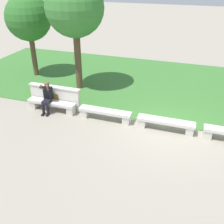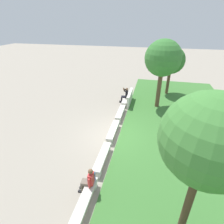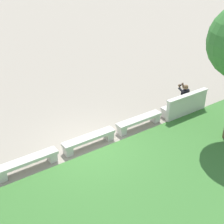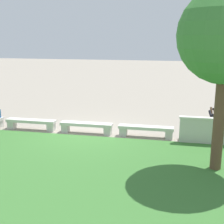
{
  "view_description": "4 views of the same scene",
  "coord_description": "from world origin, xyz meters",
  "px_view_note": "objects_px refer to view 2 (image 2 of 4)",
  "views": [
    {
      "loc": [
        0.77,
        -8.65,
        5.44
      ],
      "look_at": [
        -1.92,
        -0.65,
        0.79
      ],
      "focal_mm": 42.0,
      "sensor_mm": 36.0,
      "label": 1
    },
    {
      "loc": [
        8.78,
        1.97,
        6.38
      ],
      "look_at": [
        -1.6,
        -0.45,
        0.74
      ],
      "focal_mm": 28.0,
      "sensor_mm": 36.0,
      "label": 2
    },
    {
      "loc": [
        4.87,
        8.59,
        6.9
      ],
      "look_at": [
        -1.26,
        -0.29,
        0.97
      ],
      "focal_mm": 50.0,
      "sensor_mm": 36.0,
      "label": 3
    },
    {
      "loc": [
        -3.55,
        11.76,
        3.89
      ],
      "look_at": [
        -1.0,
        -0.34,
        0.87
      ],
      "focal_mm": 50.0,
      "sensor_mm": 36.0,
      "label": 4
    }
  ],
  "objects_px": {
    "bench_far": "(102,158)",
    "person_distant": "(89,180)",
    "person_photographer": "(125,94)",
    "backpack": "(92,178)",
    "tree_right_background": "(171,61)",
    "bench_main": "(126,100)",
    "tree_behind_wall": "(208,141)",
    "tree_left_background": "(163,59)",
    "bench_end": "(85,201)",
    "bench_mid": "(113,131)",
    "bench_near": "(120,113)"
  },
  "relations": [
    {
      "from": "bench_far",
      "to": "person_photographer",
      "type": "xyz_separation_m",
      "value": [
        -7.44,
        -0.08,
        0.43
      ]
    },
    {
      "from": "bench_mid",
      "to": "person_distant",
      "type": "relative_size",
      "value": 1.71
    },
    {
      "from": "person_distant",
      "to": "tree_behind_wall",
      "type": "bearing_deg",
      "value": 75.24
    },
    {
      "from": "person_distant",
      "to": "backpack",
      "type": "xyz_separation_m",
      "value": [
        -0.17,
        0.07,
        -0.05
      ]
    },
    {
      "from": "person_photographer",
      "to": "bench_far",
      "type": "bearing_deg",
      "value": 0.59
    },
    {
      "from": "bench_near",
      "to": "person_distant",
      "type": "xyz_separation_m",
      "value": [
        6.62,
        -0.07,
        0.37
      ]
    },
    {
      "from": "backpack",
      "to": "tree_left_background",
      "type": "xyz_separation_m",
      "value": [
        -8.8,
        2.62,
        3.24
      ]
    },
    {
      "from": "bench_far",
      "to": "person_photographer",
      "type": "distance_m",
      "value": 7.46
    },
    {
      "from": "person_photographer",
      "to": "tree_behind_wall",
      "type": "distance_m",
      "value": 11.15
    },
    {
      "from": "bench_far",
      "to": "tree_right_background",
      "type": "height_order",
      "value": "tree_right_background"
    },
    {
      "from": "person_photographer",
      "to": "backpack",
      "type": "distance_m",
      "value": 9.02
    },
    {
      "from": "person_photographer",
      "to": "bench_mid",
      "type": "bearing_deg",
      "value": 0.88
    },
    {
      "from": "bench_end",
      "to": "bench_near",
      "type": "bearing_deg",
      "value": 180.0
    },
    {
      "from": "person_photographer",
      "to": "tree_behind_wall",
      "type": "xyz_separation_m",
      "value": [
        10.11,
        3.48,
        3.17
      ]
    },
    {
      "from": "bench_far",
      "to": "backpack",
      "type": "height_order",
      "value": "backpack"
    },
    {
      "from": "person_photographer",
      "to": "tree_behind_wall",
      "type": "bearing_deg",
      "value": 19.02
    },
    {
      "from": "bench_far",
      "to": "backpack",
      "type": "bearing_deg",
      "value": 0.26
    },
    {
      "from": "bench_main",
      "to": "person_photographer",
      "type": "relative_size",
      "value": 1.64
    },
    {
      "from": "tree_behind_wall",
      "to": "tree_left_background",
      "type": "bearing_deg",
      "value": -175.5
    },
    {
      "from": "backpack",
      "to": "bench_near",
      "type": "bearing_deg",
      "value": -179.94
    },
    {
      "from": "bench_mid",
      "to": "backpack",
      "type": "xyz_separation_m",
      "value": [
        4.01,
        0.01,
        0.32
      ]
    },
    {
      "from": "bench_mid",
      "to": "bench_end",
      "type": "relative_size",
      "value": 1.0
    },
    {
      "from": "backpack",
      "to": "bench_main",
      "type": "bearing_deg",
      "value": -179.95
    },
    {
      "from": "person_distant",
      "to": "bench_end",
      "type": "bearing_deg",
      "value": 5.48
    },
    {
      "from": "bench_main",
      "to": "bench_mid",
      "type": "bearing_deg",
      "value": 0.0
    },
    {
      "from": "tree_right_background",
      "to": "person_photographer",
      "type": "bearing_deg",
      "value": -50.8
    },
    {
      "from": "bench_mid",
      "to": "bench_far",
      "type": "relative_size",
      "value": 1.0
    },
    {
      "from": "person_photographer",
      "to": "person_distant",
      "type": "bearing_deg",
      "value": 0.07
    },
    {
      "from": "bench_near",
      "to": "tree_right_background",
      "type": "bearing_deg",
      "value": 147.35
    },
    {
      "from": "bench_mid",
      "to": "person_photographer",
      "type": "relative_size",
      "value": 1.64
    },
    {
      "from": "bench_main",
      "to": "person_distant",
      "type": "relative_size",
      "value": 1.71
    },
    {
      "from": "bench_far",
      "to": "person_distant",
      "type": "relative_size",
      "value": 1.71
    },
    {
      "from": "tree_right_background",
      "to": "bench_end",
      "type": "bearing_deg",
      "value": -15.39
    },
    {
      "from": "bench_near",
      "to": "backpack",
      "type": "relative_size",
      "value": 5.05
    },
    {
      "from": "tree_behind_wall",
      "to": "tree_left_background",
      "type": "distance_m",
      "value": 9.92
    },
    {
      "from": "bench_main",
      "to": "bench_far",
      "type": "height_order",
      "value": "same"
    },
    {
      "from": "bench_far",
      "to": "tree_right_background",
      "type": "bearing_deg",
      "value": 161.23
    },
    {
      "from": "bench_mid",
      "to": "person_distant",
      "type": "height_order",
      "value": "person_distant"
    },
    {
      "from": "bench_end",
      "to": "bench_mid",
      "type": "bearing_deg",
      "value": 180.0
    },
    {
      "from": "bench_near",
      "to": "person_distant",
      "type": "relative_size",
      "value": 1.71
    },
    {
      "from": "bench_main",
      "to": "bench_mid",
      "type": "distance_m",
      "value": 4.88
    },
    {
      "from": "bench_main",
      "to": "bench_far",
      "type": "bearing_deg",
      "value": 0.0
    },
    {
      "from": "bench_mid",
      "to": "person_photographer",
      "type": "distance_m",
      "value": 5.02
    },
    {
      "from": "bench_end",
      "to": "tree_right_background",
      "type": "relative_size",
      "value": 0.49
    },
    {
      "from": "bench_end",
      "to": "tree_behind_wall",
      "type": "distance_m",
      "value": 4.96
    },
    {
      "from": "backpack",
      "to": "tree_right_background",
      "type": "relative_size",
      "value": 0.1
    },
    {
      "from": "bench_near",
      "to": "bench_far",
      "type": "bearing_deg",
      "value": 0.0
    },
    {
      "from": "bench_far",
      "to": "bench_near",
      "type": "bearing_deg",
      "value": 180.0
    },
    {
      "from": "tree_behind_wall",
      "to": "tree_right_background",
      "type": "relative_size",
      "value": 1.17
    },
    {
      "from": "bench_main",
      "to": "backpack",
      "type": "xyz_separation_m",
      "value": [
        8.89,
        0.01,
        0.32
      ]
    }
  ]
}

